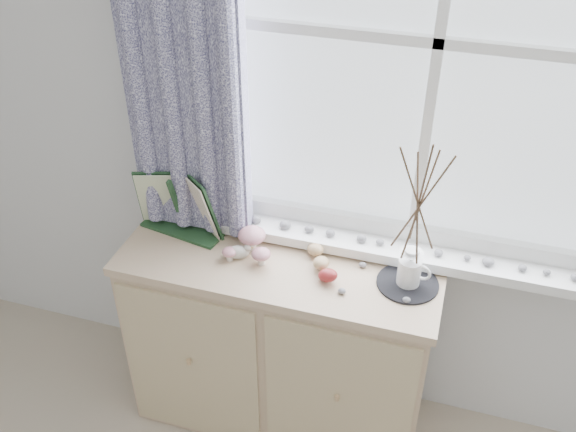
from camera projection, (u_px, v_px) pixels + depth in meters
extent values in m
cube|color=silver|center=(340.00, 128.00, 2.25)|extent=(4.00, 0.04, 2.60)
cube|color=silver|center=(440.00, 40.00, 1.97)|extent=(1.30, 0.01, 1.40)
cube|color=white|center=(409.00, 251.00, 2.36)|extent=(1.45, 0.16, 0.04)
cube|color=#0D0A37|center=(178.00, 19.00, 2.06)|extent=(0.44, 0.06, 1.61)
cube|color=tan|center=(280.00, 346.00, 2.61)|extent=(1.17, 0.43, 0.81)
cube|color=tan|center=(279.00, 265.00, 2.36)|extent=(1.20, 0.45, 0.03)
cube|color=tan|center=(192.00, 370.00, 2.51)|extent=(0.55, 0.01, 0.75)
cube|color=tan|center=(337.00, 405.00, 2.37)|extent=(0.55, 0.01, 0.75)
cylinder|color=silver|center=(252.00, 243.00, 2.39)|extent=(0.03, 0.03, 0.07)
ellipsoid|color=maroon|center=(252.00, 235.00, 2.37)|extent=(0.10, 0.10, 0.06)
cylinder|color=silver|center=(261.00, 259.00, 2.33)|extent=(0.03, 0.03, 0.05)
ellipsoid|color=maroon|center=(261.00, 254.00, 2.32)|extent=(0.07, 0.07, 0.04)
cylinder|color=silver|center=(230.00, 256.00, 2.35)|extent=(0.02, 0.02, 0.03)
ellipsoid|color=maroon|center=(229.00, 252.00, 2.34)|extent=(0.05, 0.05, 0.03)
ellipsoid|color=tan|center=(321.00, 263.00, 2.30)|extent=(0.06, 0.05, 0.07)
ellipsoid|color=tan|center=(315.00, 249.00, 2.37)|extent=(0.06, 0.05, 0.07)
ellipsoid|color=maroon|center=(328.00, 275.00, 2.25)|extent=(0.06, 0.05, 0.07)
cylinder|color=black|center=(408.00, 283.00, 2.25)|extent=(0.22, 0.22, 0.01)
cylinder|color=white|center=(409.00, 271.00, 2.22)|extent=(0.10, 0.10, 0.10)
cone|color=white|center=(411.00, 257.00, 2.18)|extent=(0.08, 0.08, 0.04)
cylinder|color=white|center=(412.00, 252.00, 2.17)|extent=(0.05, 0.05, 0.02)
torus|color=white|center=(423.00, 273.00, 2.21)|extent=(0.06, 0.02, 0.06)
ellipsoid|color=gray|center=(342.00, 291.00, 2.21)|extent=(0.03, 0.02, 0.02)
ellipsoid|color=gray|center=(363.00, 265.00, 2.32)|extent=(0.03, 0.02, 0.02)
ellipsoid|color=gray|center=(407.00, 300.00, 2.17)|extent=(0.03, 0.02, 0.02)
ellipsoid|color=gray|center=(333.00, 252.00, 2.38)|extent=(0.03, 0.02, 0.02)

